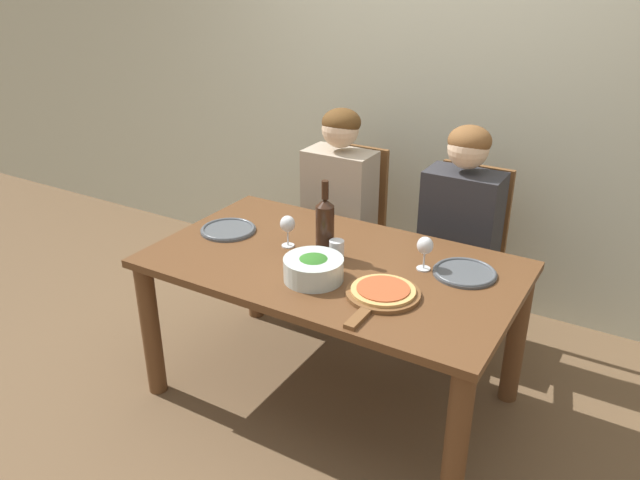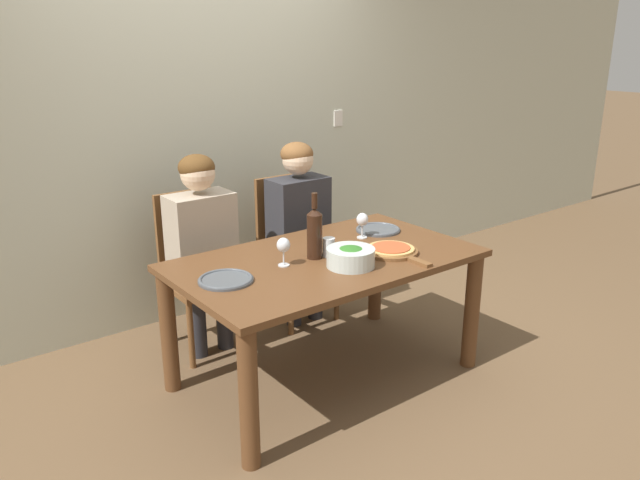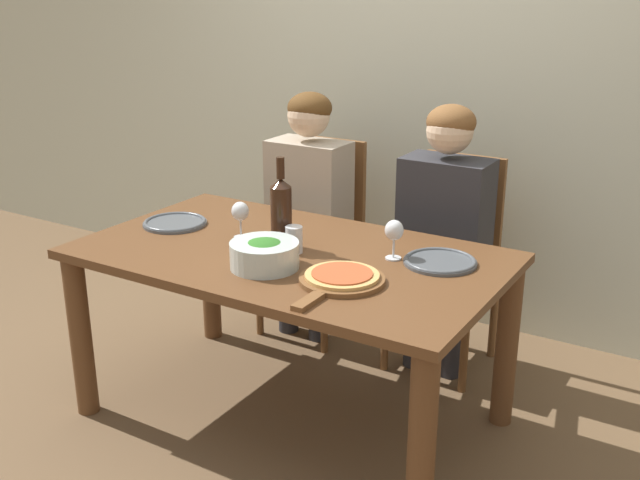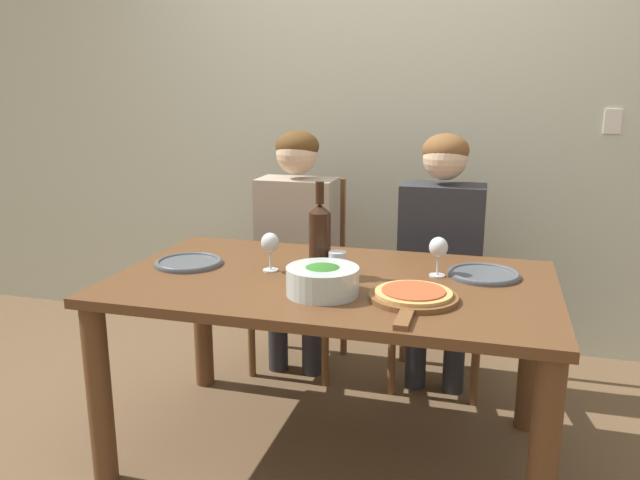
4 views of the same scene
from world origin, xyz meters
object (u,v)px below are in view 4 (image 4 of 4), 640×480
person_man (441,239)px  dinner_plate_right (484,274)px  wine_glass_left (270,245)px  water_tumbler (337,265)px  wine_glass_right (438,249)px  dinner_plate_left (189,262)px  broccoli_bowl (323,280)px  pizza_on_board (413,296)px  person_woman (296,230)px  wine_bottle (320,238)px  chair_right (441,279)px  chair_left (304,268)px

person_man → dinner_plate_right: 0.57m
person_man → wine_glass_left: 0.90m
wine_glass_left → water_tumbler: size_ratio=1.46×
dinner_plate_right → wine_glass_right: wine_glass_right is taller
dinner_plate_left → broccoli_bowl: bearing=-18.7°
broccoli_bowl → wine_glass_right: (0.36, 0.32, 0.05)m
pizza_on_board → person_man: bearing=89.1°
pizza_on_board → wine_glass_left: wine_glass_left is taller
dinner_plate_left → wine_glass_left: bearing=1.2°
person_woman → wine_bottle: bearing=-65.3°
pizza_on_board → person_woman: bearing=128.2°
chair_right → wine_glass_left: 1.04m
wine_glass_right → wine_glass_left: bearing=-170.6°
broccoli_bowl → wine_glass_right: bearing=41.7°
chair_left → wine_bottle: wine_bottle is taller
broccoli_bowl → chair_left: bearing=110.7°
chair_left → dinner_plate_left: chair_left is taller
person_man → wine_bottle: size_ratio=3.41×
pizza_on_board → chair_left: bearing=124.8°
dinner_plate_right → water_tumbler: (-0.52, -0.18, 0.04)m
dinner_plate_right → water_tumbler: water_tumbler is taller
broccoli_bowl → dinner_plate_left: (-0.61, 0.21, -0.04)m
chair_left → dinner_plate_right: (0.91, -0.64, 0.23)m
chair_left → broccoli_bowl: (0.38, -1.01, 0.27)m
person_woman → pizza_on_board: 1.11m
wine_glass_right → chair_right: bearing=93.0°
broccoli_bowl → dinner_plate_right: broccoli_bowl is taller
chair_right → wine_glass_left: bearing=-126.7°
person_woman → person_man: same height
wine_glass_right → dinner_plate_right: bearing=14.6°
chair_right → wine_glass_left: size_ratio=6.35×
chair_right → dinner_plate_right: (0.20, -0.64, 0.23)m
chair_left → water_tumbler: bearing=-64.8°
person_woman → person_man: size_ratio=1.00×
broccoli_bowl → wine_glass_left: bearing=141.3°
chair_right → pizza_on_board: 1.02m
chair_left → dinner_plate_right: size_ratio=3.58×
wine_glass_right → wine_bottle: bearing=-166.2°
chair_right → wine_glass_left: chair_right is taller
person_man → wine_glass_left: person_man is taller
person_man → dinner_plate_left: size_ratio=4.53×
pizza_on_board → wine_glass_left: 0.62m
dinner_plate_left → wine_glass_right: (0.97, 0.11, 0.10)m
wine_bottle → water_tumbler: (0.08, -0.03, -0.09)m
chair_right → person_woman: (-0.70, -0.12, 0.22)m
dinner_plate_right → chair_left: bearing=144.6°
wine_bottle → water_tumbler: 0.12m
chair_right → wine_bottle: wine_bottle is taller
person_woman → person_man: (0.70, 0.00, 0.00)m
chair_right → person_man: size_ratio=0.79×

